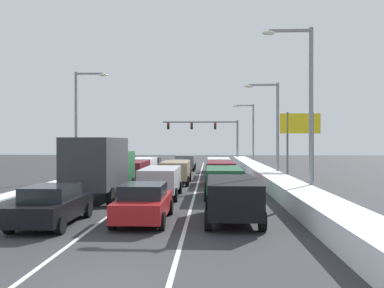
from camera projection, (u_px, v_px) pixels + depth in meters
The scene contains 26 objects.
ground_plane at pixel (173, 186), 28.90m from camera, with size 128.69×128.69×0.00m, color #333335.
lane_stripe_between_right_lane_and_center_lane at pixel (199, 179), 33.77m from camera, with size 0.14×54.45×0.01m, color silver.
lane_stripe_between_center_lane_and_left_lane at pixel (158, 179), 33.92m from camera, with size 0.14×54.45×0.01m, color silver.
snow_bank_right_shoulder at pixel (263, 174), 33.54m from camera, with size 1.75×54.45×0.91m, color white.
snow_bank_left_shoulder at pixel (96, 175), 34.15m from camera, with size 1.35×54.45×0.58m, color white.
suv_black_right_lane_nearest at pixel (232, 196), 15.99m from camera, with size 2.16×4.90×1.67m.
suv_green_right_lane_second at pixel (224, 179), 22.95m from camera, with size 2.16×4.90×1.67m.
suv_maroon_right_lane_third at pixel (221, 171), 29.63m from camera, with size 2.16×4.90×1.67m.
suv_white_right_lane_fourth at pixel (219, 166), 36.04m from camera, with size 2.16×4.90×1.67m.
sedan_navy_right_lane_fifth at pixel (216, 165), 41.86m from camera, with size 2.00×4.50×1.51m.
sedan_red_center_lane_nearest at pixel (144, 202), 15.98m from camera, with size 2.00×4.50×1.51m.
suv_silver_center_lane_second at pixel (161, 179), 22.94m from camera, with size 2.16×4.90×1.67m.
suv_tan_center_lane_third at pixel (176, 170), 30.18m from camera, with size 2.16×4.90×1.67m.
sedan_charcoal_center_lane_fourth at pixel (179, 167), 37.23m from camera, with size 2.00×4.50×1.51m.
suv_gray_center_lane_fifth at pixel (186, 161), 44.36m from camera, with size 2.16×4.90×1.67m.
sedan_black_left_lane_nearest at pixel (52, 205), 15.35m from camera, with size 2.00×4.50×1.51m.
box_truck_left_lane_second at pixel (101, 165), 22.22m from camera, with size 2.53×7.20×3.36m.
suv_maroon_left_lane_third at pixel (132, 170), 30.27m from camera, with size 2.16×4.90×1.67m.
suv_white_left_lane_fourth at pixel (143, 165), 36.26m from camera, with size 2.16×4.90×1.67m.
sedan_navy_left_lane_fifth at pixel (152, 165), 41.93m from camera, with size 2.00×4.50×1.51m.
traffic_light_gantry at pixel (211, 130), 58.40m from camera, with size 10.94×0.47×6.20m.
street_lamp_right_near at pixel (305, 99), 21.12m from camera, with size 2.66×0.36×9.10m.
street_lamp_right_mid at pixel (273, 123), 31.02m from camera, with size 2.66×0.36×7.65m.
street_lamp_right_far at pixel (250, 129), 50.79m from camera, with size 2.66×0.36×7.81m.
street_lamp_left_mid at pixel (80, 116), 32.23m from camera, with size 2.66×0.36×8.70m.
roadside_sign_right at pixel (300, 131), 32.30m from camera, with size 3.20×0.16×5.50m.
Camera 1 is at (2.59, -8.99, 3.18)m, focal length 37.92 mm.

